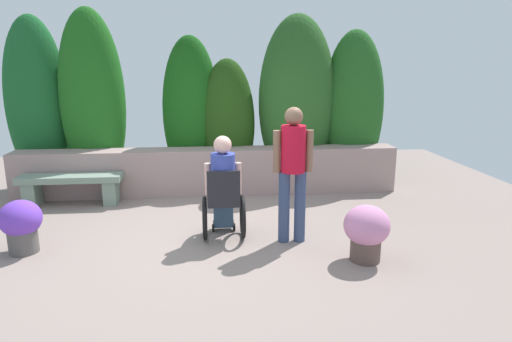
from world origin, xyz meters
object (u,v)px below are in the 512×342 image
object	(u,v)px
person_standing_companion	(293,166)
flower_pot_terracotta_by_wall	(366,230)
stone_bench	(71,185)
flower_pot_purple_near	(21,224)
person_in_wheelchair	(223,191)

from	to	relation	value
person_standing_companion	flower_pot_terracotta_by_wall	size ratio (longest dim) A/B	2.60
stone_bench	flower_pot_purple_near	distance (m)	1.83
person_in_wheelchair	flower_pot_terracotta_by_wall	distance (m)	1.81
person_standing_companion	flower_pot_purple_near	world-z (taller)	person_standing_companion
person_standing_companion	flower_pot_purple_near	distance (m)	3.28
flower_pot_purple_near	stone_bench	bearing A→B (deg)	89.32
person_in_wheelchair	person_standing_companion	size ratio (longest dim) A/B	0.79
stone_bench	flower_pot_purple_near	size ratio (longest dim) A/B	2.45
person_standing_companion	flower_pot_terracotta_by_wall	bearing A→B (deg)	-42.38
person_in_wheelchair	flower_pot_purple_near	size ratio (longest dim) A/B	2.08
stone_bench	person_standing_companion	xyz separation A→B (m)	(3.20, -1.80, 0.65)
person_in_wheelchair	flower_pot_purple_near	xyz separation A→B (m)	(-2.38, -0.24, -0.27)
person_in_wheelchair	flower_pot_terracotta_by_wall	world-z (taller)	person_in_wheelchair
person_in_wheelchair	flower_pot_terracotta_by_wall	size ratio (longest dim) A/B	2.05
flower_pot_terracotta_by_wall	person_standing_companion	bearing A→B (deg)	138.87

